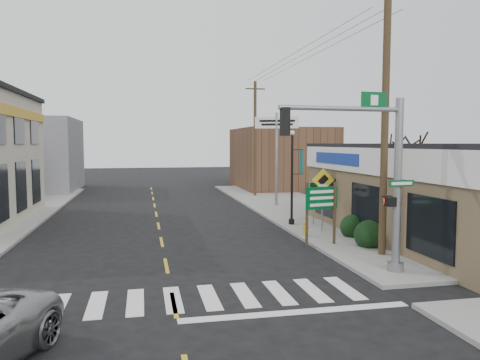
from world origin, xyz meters
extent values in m
plane|color=black|center=(0.00, 0.00, 0.00)|extent=(140.00, 140.00, 0.00)
cube|color=slate|center=(9.00, 13.00, 0.07)|extent=(6.00, 38.00, 0.13)
cube|color=gold|center=(0.00, 8.00, 0.01)|extent=(0.12, 56.00, 0.01)
cube|color=silver|center=(0.00, 0.40, 0.01)|extent=(11.00, 2.20, 0.01)
cube|color=brown|center=(12.00, 30.00, 2.80)|extent=(8.00, 10.00, 5.60)
cube|color=slate|center=(-11.00, 32.00, 3.20)|extent=(9.00, 10.00, 6.40)
cylinder|color=gray|center=(7.20, 1.36, 2.90)|extent=(0.26, 0.26, 5.53)
cylinder|color=gray|center=(5.17, 1.36, 5.29)|extent=(4.06, 0.15, 0.15)
cube|color=black|center=(3.34, 1.36, 4.88)|extent=(0.26, 0.20, 0.83)
cube|color=#04461E|center=(7.20, 1.14, 2.99)|extent=(0.88, 0.04, 0.20)
cube|color=#04461E|center=(6.28, 1.36, 5.57)|extent=(0.88, 0.05, 0.51)
cube|color=black|center=(6.95, 1.31, 2.39)|extent=(0.29, 0.24, 0.29)
cube|color=#44331F|center=(5.71, 5.60, 1.40)|extent=(0.09, 0.09, 2.55)
cube|color=#44331F|center=(6.89, 5.60, 1.40)|extent=(0.09, 0.09, 2.55)
cube|color=#095021|center=(6.30, 5.54, 2.04)|extent=(1.46, 0.05, 0.91)
cylinder|color=gold|center=(6.30, 7.39, 0.40)|extent=(0.19, 0.19, 0.54)
sphere|color=gold|center=(6.30, 7.39, 0.70)|extent=(0.21, 0.21, 0.21)
cylinder|color=gray|center=(7.89, 9.36, 1.45)|extent=(0.06, 0.06, 2.63)
cube|color=yellow|center=(7.89, 9.33, 2.45)|extent=(1.12, 0.03, 1.12)
cylinder|color=black|center=(6.62, 10.36, 2.42)|extent=(0.12, 0.12, 4.58)
sphere|color=silver|center=(6.62, 10.36, 4.75)|extent=(0.25, 0.25, 0.25)
cube|color=#125B59|center=(7.11, 10.36, 3.30)|extent=(0.02, 0.48, 1.23)
cylinder|color=gray|center=(7.92, 17.62, 3.18)|extent=(0.18, 0.18, 6.11)
cube|color=silver|center=(7.92, 17.62, 5.59)|extent=(2.87, 0.18, 0.76)
cylinder|color=black|center=(9.36, 4.59, 1.92)|extent=(0.22, 0.22, 3.58)
ellipsoid|color=#17381A|center=(8.07, 4.89, 0.58)|extent=(1.19, 1.19, 0.89)
ellipsoid|color=black|center=(8.32, 6.91, 0.54)|extent=(1.09, 1.09, 0.82)
cylinder|color=#42311C|center=(7.92, 3.55, 5.29)|extent=(0.27, 0.27, 10.32)
cylinder|color=#422C1F|center=(7.90, 23.56, 4.58)|extent=(0.23, 0.23, 8.89)
cube|color=#422C1F|center=(7.90, 23.56, 8.44)|extent=(1.55, 0.10, 0.10)
camera|label=1|loc=(-0.75, -12.12, 4.25)|focal=35.00mm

